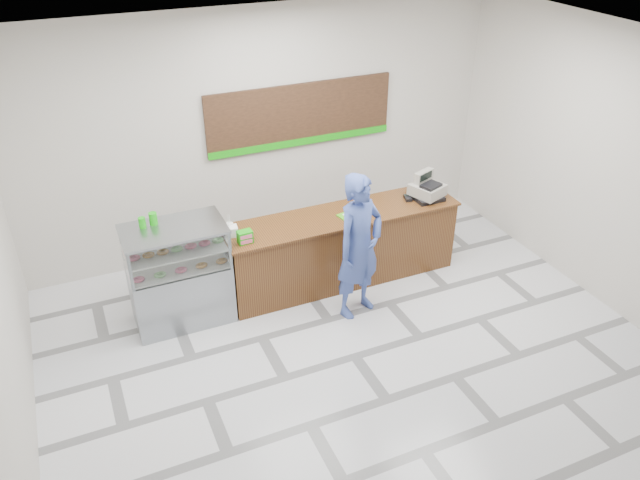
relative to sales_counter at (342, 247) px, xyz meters
name	(u,v)px	position (x,y,z in m)	size (l,w,h in m)	color
floor	(355,357)	(-0.55, -1.55, -0.52)	(7.00, 7.00, 0.00)	silver
back_wall	(264,133)	(-0.55, 1.45, 1.23)	(7.00, 7.00, 0.00)	beige
ceiling	(366,59)	(-0.55, -1.55, 2.98)	(7.00, 7.00, 0.00)	silver
sales_counter	(342,247)	(0.00, 0.00, 0.00)	(3.26, 0.76, 1.03)	brown
display_case	(179,274)	(-2.22, 0.00, 0.16)	(1.22, 0.72, 1.33)	gray
menu_board	(301,116)	(0.00, 1.41, 1.42)	(2.80, 0.06, 0.90)	black
cash_register	(427,189)	(1.27, -0.04, 0.65)	(0.51, 0.52, 0.37)	black
card_terminal	(408,198)	(1.02, 0.02, 0.54)	(0.09, 0.17, 0.04)	black
serving_tray	(353,215)	(0.11, -0.10, 0.52)	(0.40, 0.32, 0.02)	#48B515
napkin_box	(232,231)	(-1.50, 0.05, 0.58)	(0.14, 0.14, 0.12)	white
straw_cup	(230,228)	(-1.50, 0.13, 0.58)	(0.09, 0.09, 0.13)	silver
promo_box	(245,237)	(-1.40, -0.18, 0.59)	(0.18, 0.12, 0.16)	#15A40F
donut_decal	(350,213)	(0.11, -0.03, 0.52)	(0.16, 0.16, 0.00)	#E86089
green_cup_left	(142,223)	(-2.54, 0.15, 0.88)	(0.08, 0.08, 0.13)	#15A40F
green_cup_right	(153,219)	(-2.40, 0.18, 0.89)	(0.10, 0.10, 0.15)	#15A40F
customer	(359,247)	(-0.11, -0.73, 0.45)	(0.70, 0.46, 1.93)	#3A4E9B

